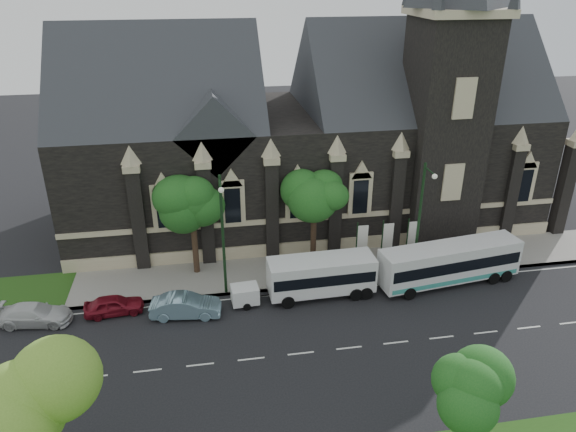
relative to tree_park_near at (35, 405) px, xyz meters
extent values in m
plane|color=black|center=(11.77, 8.77, -6.42)|extent=(160.00, 160.00, 0.00)
cube|color=gray|center=(11.77, 18.27, -6.34)|extent=(80.00, 5.00, 0.15)
cube|color=black|center=(15.77, 28.27, -1.42)|extent=(40.00, 15.00, 10.00)
cube|color=#2C2F34|center=(3.77, 28.27, 3.58)|extent=(16.00, 15.00, 15.00)
cube|color=#2C2F34|center=(25.77, 28.27, 3.58)|extent=(20.00, 15.00, 15.00)
cube|color=#2C2F34|center=(7.77, 23.77, 3.58)|extent=(6.00, 6.00, 6.00)
cube|color=black|center=(25.77, 22.27, 2.58)|extent=(5.50, 5.50, 18.00)
cube|color=tan|center=(25.77, 22.27, 11.78)|extent=(6.20, 6.20, 0.60)
cube|color=tan|center=(15.77, 20.73, -3.22)|extent=(40.00, 0.22, 0.40)
cube|color=tan|center=(15.77, 20.73, -5.82)|extent=(40.00, 0.25, 1.20)
cube|color=black|center=(13.77, 20.59, -1.62)|extent=(1.20, 0.12, 2.80)
sphere|color=olive|center=(-0.23, -0.23, -0.20)|extent=(4.16, 4.16, 4.16)
sphere|color=olive|center=(0.55, 0.55, 0.58)|extent=(3.12, 3.12, 3.12)
sphere|color=#1B571C|center=(17.77, -0.73, -1.94)|extent=(3.20, 3.20, 3.20)
sphere|color=#1B571C|center=(18.37, -0.13, -1.34)|extent=(2.40, 2.40, 2.40)
cylinder|color=black|center=(14.77, 19.27, -4.44)|extent=(0.44, 0.44, 3.96)
sphere|color=#1B571C|center=(14.77, 19.27, -0.78)|extent=(3.84, 3.84, 3.84)
sphere|color=#1B571C|center=(15.49, 19.99, -0.06)|extent=(2.88, 2.88, 2.88)
cylinder|color=black|center=(5.77, 19.27, -4.44)|extent=(0.44, 0.44, 3.96)
sphere|color=#1B571C|center=(5.77, 19.27, -0.85)|extent=(3.68, 3.68, 3.68)
sphere|color=#1B571C|center=(6.46, 19.96, -0.16)|extent=(2.76, 2.76, 2.76)
cylinder|color=#163218|center=(21.77, 16.07, -1.92)|extent=(0.20, 0.20, 9.00)
cylinder|color=#163218|center=(21.77, 15.27, 2.28)|extent=(0.10, 1.60, 0.10)
sphere|color=silver|center=(21.77, 14.47, 2.18)|extent=(0.36, 0.36, 0.36)
cylinder|color=#163218|center=(7.77, 16.07, -1.92)|extent=(0.20, 0.20, 9.00)
cylinder|color=#163218|center=(7.77, 15.27, 2.28)|extent=(0.10, 1.60, 0.10)
sphere|color=silver|center=(7.77, 14.47, 2.18)|extent=(0.36, 0.36, 0.36)
cylinder|color=#163218|center=(17.77, 17.77, -4.42)|extent=(0.10, 0.10, 4.00)
cube|color=white|center=(18.22, 17.77, -3.82)|extent=(0.80, 0.04, 2.20)
cylinder|color=#163218|center=(19.77, 17.77, -4.42)|extent=(0.10, 0.10, 4.00)
cube|color=white|center=(20.22, 17.77, -3.82)|extent=(0.80, 0.04, 2.20)
cylinder|color=#163218|center=(21.77, 17.77, -4.42)|extent=(0.10, 0.10, 4.00)
cube|color=white|center=(22.22, 17.77, -3.82)|extent=(0.80, 0.04, 2.20)
cube|color=silver|center=(23.90, 14.75, -4.64)|extent=(10.80, 3.57, 2.64)
cube|color=black|center=(23.90, 14.75, -4.50)|extent=(10.39, 3.56, 0.87)
cube|color=teal|center=(23.90, 14.75, -5.67)|extent=(10.39, 3.55, 0.35)
cylinder|color=black|center=(20.36, 13.17, -5.97)|extent=(0.93, 0.39, 0.90)
cylinder|color=black|center=(20.07, 15.36, -5.97)|extent=(0.93, 0.39, 0.90)
cylinder|color=black|center=(27.20, 14.07, -5.97)|extent=(0.93, 0.39, 0.90)
cylinder|color=black|center=(26.91, 16.26, -5.97)|extent=(0.93, 0.39, 0.90)
cylinder|color=black|center=(28.25, 14.21, -5.97)|extent=(0.93, 0.39, 0.90)
cylinder|color=black|center=(27.96, 16.40, -5.97)|extent=(0.93, 0.39, 0.90)
cube|color=silver|center=(14.38, 14.80, -4.76)|extent=(7.49, 2.53, 2.42)
cube|color=black|center=(14.38, 14.80, -4.64)|extent=(7.19, 2.56, 0.80)
cylinder|color=black|center=(11.81, 13.56, -5.97)|extent=(0.91, 0.30, 0.90)
cylinder|color=black|center=(11.75, 15.90, -5.97)|extent=(0.91, 0.30, 0.90)
cylinder|color=black|center=(16.64, 13.69, -5.97)|extent=(0.91, 0.30, 0.90)
cylinder|color=black|center=(16.58, 16.03, -5.97)|extent=(0.91, 0.30, 0.90)
cylinder|color=black|center=(17.38, 13.71, -5.97)|extent=(0.91, 0.30, 0.90)
cylinder|color=black|center=(17.32, 16.05, -5.97)|extent=(0.91, 0.30, 0.90)
cube|color=silver|center=(8.97, 14.48, -5.59)|extent=(1.92, 1.50, 1.19)
cylinder|color=black|center=(9.02, 13.79, -6.16)|extent=(0.52, 0.22, 0.51)
cylinder|color=black|center=(8.93, 15.16, -6.16)|extent=(0.52, 0.22, 0.51)
cylinder|color=black|center=(10.16, 14.56, -5.91)|extent=(1.10, 0.16, 0.08)
imported|color=#7DA3B5|center=(4.98, 13.85, -5.66)|extent=(4.76, 2.13, 1.52)
imported|color=maroon|center=(0.25, 14.92, -5.76)|extent=(3.96, 1.87, 1.31)
imported|color=silver|center=(-4.69, 14.67, -5.74)|extent=(4.85, 2.46, 1.35)
camera|label=1|loc=(6.72, -16.11, 14.55)|focal=33.05mm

